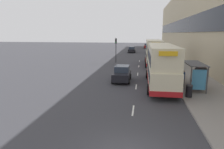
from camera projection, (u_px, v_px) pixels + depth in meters
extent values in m
cube|color=gray|center=(169.00, 57.00, 45.24)|extent=(5.00, 93.00, 0.14)
cube|color=#C6B793|center=(190.00, 22.00, 43.06)|extent=(3.00, 93.00, 15.72)
cube|color=black|center=(182.00, 26.00, 43.45)|extent=(0.12, 89.28, 2.83)
cube|color=silver|center=(133.00, 110.00, 14.41)|extent=(0.12, 2.00, 0.01)
cube|color=silver|center=(136.00, 87.00, 20.77)|extent=(0.12, 2.00, 0.01)
cube|color=silver|center=(138.00, 74.00, 27.14)|extent=(0.12, 2.00, 0.01)
cube|color=silver|center=(139.00, 66.00, 33.50)|extent=(0.12, 2.00, 0.01)
cube|color=silver|center=(139.00, 61.00, 39.86)|extent=(0.12, 2.00, 0.01)
cube|color=#4C4C51|center=(195.00, 63.00, 19.42)|extent=(1.60, 4.20, 0.08)
cylinder|color=#4C4C51|center=(191.00, 80.00, 17.84)|extent=(0.10, 0.10, 2.40)
cylinder|color=#4C4C51|center=(182.00, 72.00, 21.71)|extent=(0.10, 0.10, 2.40)
cylinder|color=#4C4C51|center=(207.00, 81.00, 17.64)|extent=(0.10, 0.10, 2.40)
cylinder|color=#4C4C51|center=(196.00, 72.00, 21.51)|extent=(0.10, 0.10, 2.40)
cube|color=#99A8B2|center=(201.00, 75.00, 19.55)|extent=(0.04, 3.68, 1.92)
cube|color=#3F8CBF|center=(199.00, 80.00, 17.79)|extent=(1.19, 0.10, 1.82)
cube|color=maroon|center=(195.00, 83.00, 19.79)|extent=(0.36, 2.80, 0.08)
cube|color=beige|center=(161.00, 73.00, 20.77)|extent=(2.55, 10.70, 1.85)
cube|color=beige|center=(161.00, 55.00, 20.39)|extent=(2.50, 10.38, 1.95)
cube|color=#B2191E|center=(160.00, 79.00, 20.92)|extent=(2.58, 10.75, 0.45)
cube|color=#2D3847|center=(161.00, 69.00, 20.70)|extent=(2.58, 10.05, 0.81)
cube|color=#2D3847|center=(161.00, 56.00, 20.41)|extent=(2.55, 10.05, 0.94)
cube|color=yellow|center=(168.00, 54.00, 15.10)|extent=(1.40, 0.08, 0.36)
cylinder|color=black|center=(147.00, 74.00, 24.67)|extent=(0.30, 1.00, 1.00)
cylinder|color=black|center=(168.00, 75.00, 24.29)|extent=(0.30, 1.00, 1.00)
cylinder|color=black|center=(149.00, 89.00, 17.94)|extent=(0.30, 1.00, 1.00)
cylinder|color=black|center=(178.00, 91.00, 17.56)|extent=(0.30, 1.00, 1.00)
cube|color=beige|center=(153.00, 57.00, 34.76)|extent=(2.55, 10.15, 1.85)
cube|color=beige|center=(154.00, 46.00, 34.38)|extent=(2.50, 9.85, 1.95)
cube|color=#B2191E|center=(153.00, 61.00, 34.91)|extent=(2.58, 10.20, 0.45)
cube|color=#2D3847|center=(153.00, 55.00, 34.69)|extent=(2.58, 9.54, 0.81)
cube|color=#2D3847|center=(154.00, 46.00, 34.40)|extent=(2.55, 9.54, 0.94)
cube|color=yellow|center=(156.00, 44.00, 29.36)|extent=(1.40, 0.08, 0.36)
cylinder|color=black|center=(146.00, 59.00, 38.48)|extent=(0.30, 1.00, 1.00)
cylinder|color=black|center=(159.00, 60.00, 38.10)|extent=(0.30, 1.00, 1.00)
cylinder|color=black|center=(146.00, 65.00, 32.09)|extent=(0.30, 1.00, 1.00)
cylinder|color=black|center=(162.00, 65.00, 31.72)|extent=(0.30, 1.00, 1.00)
cube|color=maroon|center=(147.00, 46.00, 73.13)|extent=(1.78, 4.46, 0.80)
cube|color=#2D3847|center=(147.00, 44.00, 72.77)|extent=(1.56, 2.14, 0.66)
cylinder|color=black|center=(144.00, 47.00, 74.68)|extent=(0.20, 0.60, 0.60)
cylinder|color=black|center=(149.00, 47.00, 74.42)|extent=(0.20, 0.60, 0.60)
cylinder|color=black|center=(144.00, 48.00, 72.01)|extent=(0.20, 0.60, 0.60)
cylinder|color=black|center=(149.00, 48.00, 71.74)|extent=(0.20, 0.60, 0.60)
cube|color=black|center=(132.00, 50.00, 57.23)|extent=(1.83, 4.20, 0.75)
cube|color=#2D3847|center=(132.00, 48.00, 57.29)|extent=(1.61, 2.02, 0.61)
cylinder|color=black|center=(135.00, 52.00, 55.91)|extent=(0.20, 0.60, 0.60)
cylinder|color=black|center=(128.00, 52.00, 56.18)|extent=(0.20, 0.60, 0.60)
cylinder|color=black|center=(135.00, 51.00, 58.43)|extent=(0.20, 0.60, 0.60)
cylinder|color=black|center=(129.00, 51.00, 58.70)|extent=(0.20, 0.60, 0.60)
cube|color=black|center=(122.00, 75.00, 23.07)|extent=(1.82, 4.25, 0.82)
cube|color=#2D3847|center=(122.00, 69.00, 23.13)|extent=(1.60, 2.04, 0.67)
cylinder|color=black|center=(129.00, 81.00, 21.75)|extent=(0.20, 0.60, 0.60)
cylinder|color=black|center=(112.00, 81.00, 22.02)|extent=(0.20, 0.60, 0.60)
cylinder|color=black|center=(130.00, 76.00, 24.30)|extent=(0.20, 0.60, 0.60)
cylinder|color=black|center=(116.00, 76.00, 24.57)|extent=(0.20, 0.60, 0.60)
cube|color=#4C5156|center=(150.00, 51.00, 55.38)|extent=(1.87, 3.90, 0.81)
cube|color=#2D3847|center=(150.00, 48.00, 55.04)|extent=(1.65, 1.87, 0.66)
cylinder|color=black|center=(146.00, 52.00, 56.77)|extent=(0.20, 0.60, 0.60)
cylinder|color=black|center=(153.00, 52.00, 56.49)|extent=(0.20, 0.60, 0.60)
cylinder|color=black|center=(146.00, 52.00, 54.43)|extent=(0.20, 0.60, 0.60)
cylinder|color=black|center=(153.00, 53.00, 54.15)|extent=(0.20, 0.60, 0.60)
cylinder|color=#23232D|center=(183.00, 83.00, 20.21)|extent=(0.28, 0.28, 0.81)
cylinder|color=navy|center=(183.00, 76.00, 20.06)|extent=(0.34, 0.34, 0.67)
sphere|color=tan|center=(184.00, 71.00, 19.97)|extent=(0.22, 0.22, 0.22)
cylinder|color=#23232D|center=(196.00, 79.00, 21.93)|extent=(0.29, 0.29, 0.86)
cylinder|color=#26262D|center=(196.00, 72.00, 21.77)|extent=(0.36, 0.36, 0.72)
sphere|color=tan|center=(197.00, 67.00, 21.67)|extent=(0.23, 0.23, 0.23)
cylinder|color=#23232D|center=(200.00, 84.00, 19.60)|extent=(0.28, 0.28, 0.82)
cylinder|color=#337260|center=(201.00, 77.00, 19.45)|extent=(0.34, 0.34, 0.68)
sphere|color=tan|center=(201.00, 72.00, 19.36)|extent=(0.22, 0.22, 0.22)
cylinder|color=#23232D|center=(204.00, 81.00, 20.63)|extent=(0.29, 0.29, 0.86)
cylinder|color=maroon|center=(205.00, 74.00, 20.47)|extent=(0.36, 0.36, 0.72)
sphere|color=tan|center=(205.00, 69.00, 20.38)|extent=(0.23, 0.23, 0.23)
cylinder|color=#23232D|center=(179.00, 80.00, 21.22)|extent=(0.30, 0.30, 0.87)
cylinder|color=#997F51|center=(180.00, 73.00, 21.06)|extent=(0.36, 0.36, 0.73)
sphere|color=tan|center=(180.00, 68.00, 20.96)|extent=(0.24, 0.24, 0.24)
cylinder|color=black|center=(189.00, 91.00, 16.93)|extent=(0.52, 0.52, 0.95)
cylinder|color=#2D2D33|center=(189.00, 85.00, 16.82)|extent=(0.55, 0.55, 0.10)
cylinder|color=black|center=(116.00, 50.00, 37.48)|extent=(0.14, 0.14, 4.59)
cube|color=black|center=(116.00, 41.00, 37.07)|extent=(0.30, 0.24, 0.90)
sphere|color=#2D2D2D|center=(116.00, 40.00, 36.90)|extent=(0.16, 0.16, 0.16)
sphere|color=#2D2D2D|center=(116.00, 41.00, 36.96)|extent=(0.16, 0.16, 0.16)
sphere|color=#19D84C|center=(116.00, 42.00, 37.01)|extent=(0.16, 0.16, 0.16)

